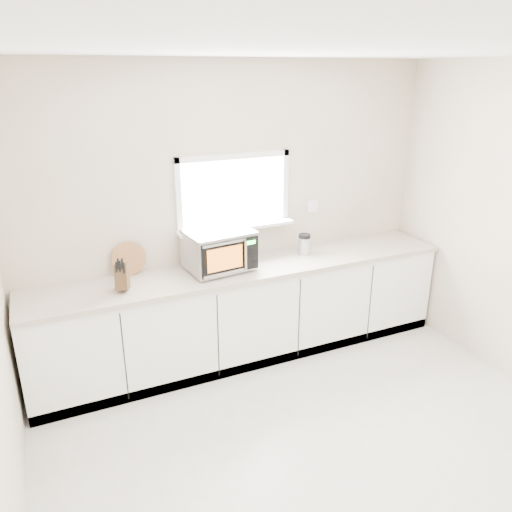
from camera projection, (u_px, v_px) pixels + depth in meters
ground at (346, 474)px, 3.42m from camera, size 4.00×4.00×0.00m
back_wall at (233, 211)px, 4.64m from camera, size 4.00×0.17×2.70m
cabinets at (247, 313)px, 4.71m from camera, size 3.92×0.60×0.88m
countertop at (247, 268)px, 4.54m from camera, size 3.92×0.64×0.04m
microwave at (219, 249)px, 4.40m from camera, size 0.61×0.50×0.36m
knife_block at (122, 276)px, 4.01m from camera, size 0.16×0.22×0.29m
cutting_board at (129, 259)px, 4.31m from camera, size 0.30×0.07×0.30m
coffee_grinder at (304, 244)px, 4.81m from camera, size 0.12×0.12×0.20m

